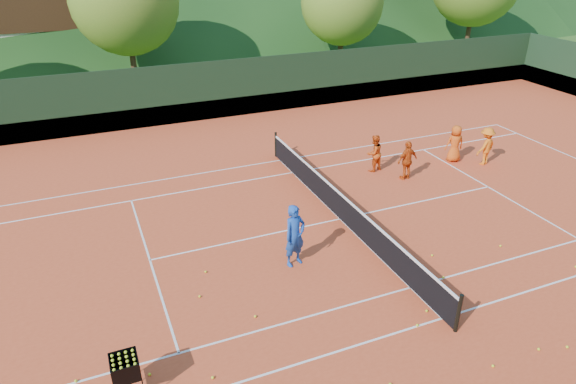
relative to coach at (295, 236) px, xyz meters
name	(u,v)px	position (x,y,z in m)	size (l,w,h in m)	color
ground	(340,219)	(2.48, 1.82, -0.98)	(400.00, 400.00, 0.00)	#2F531A
clay_court	(340,219)	(2.48, 1.82, -0.97)	(40.00, 24.00, 0.02)	#C84220
coach	(295,236)	(0.00, 0.00, 0.00)	(0.70, 0.46, 1.91)	#1A49AA
student_a	(374,153)	(5.60, 4.86, -0.19)	(0.74, 0.58, 1.53)	#D84D13
student_b	(407,160)	(6.38, 3.68, -0.17)	(0.92, 0.38, 1.57)	#D04C12
student_c	(455,144)	(9.25, 4.40, -0.17)	(0.77, 0.50, 1.58)	#E35614
student_d	(486,146)	(10.23, 3.65, -0.16)	(1.03, 0.59, 1.60)	orange
tennis_ball_1	(443,277)	(3.58, -2.29, -0.92)	(0.07, 0.07, 0.07)	#DCF028
tennis_ball_2	(493,366)	(2.50, -5.44, -0.92)	(0.07, 0.07, 0.07)	#DCF028
tennis_ball_3	(417,325)	(1.72, -3.67, -0.92)	(0.07, 0.07, 0.07)	#DCF028
tennis_ball_4	(206,272)	(-2.54, 0.56, -0.92)	(0.07, 0.07, 0.07)	#DCF028
tennis_ball_7	(539,349)	(3.85, -5.44, -0.92)	(0.07, 0.07, 0.07)	#DCF028
tennis_ball_10	(150,374)	(-4.65, -2.71, -0.92)	(0.07, 0.07, 0.07)	#DCF028
tennis_ball_11	(567,347)	(4.52, -5.65, -0.92)	(0.07, 0.07, 0.07)	#DCF028
tennis_ball_12	(576,267)	(7.46, -3.36, -0.92)	(0.07, 0.07, 0.07)	#DCF028
tennis_ball_13	(500,246)	(6.25, -1.65, -0.92)	(0.07, 0.07, 0.07)	#DCF028
tennis_ball_14	(200,296)	(-2.97, -0.47, -0.92)	(0.07, 0.07, 0.07)	#DCF028
tennis_ball_15	(213,378)	(-3.39, -3.34, -0.92)	(0.07, 0.07, 0.07)	#DCF028
tennis_ball_16	(76,381)	(-6.16, -2.28, -0.92)	(0.07, 0.07, 0.07)	#DCF028
tennis_ball_17	(390,384)	(0.08, -4.99, -0.92)	(0.07, 0.07, 0.07)	#DCF028
tennis_ball_21	(427,311)	(2.27, -3.30, -0.92)	(0.07, 0.07, 0.07)	#DCF028
tennis_ball_24	(255,316)	(-1.87, -1.80, -0.92)	(0.07, 0.07, 0.07)	#DCF028
tennis_ball_25	(432,255)	(3.97, -1.26, -0.92)	(0.07, 0.07, 0.07)	#DCF028
court_lines	(340,219)	(2.48, 1.82, -0.95)	(23.83, 11.03, 0.00)	white
tennis_net	(341,206)	(2.48, 1.82, -0.46)	(0.10, 12.07, 1.10)	black
perimeter_fence	(342,186)	(2.48, 1.82, 0.29)	(40.40, 24.24, 3.00)	black
ball_hopper	(125,368)	(-5.12, -3.06, -0.21)	(0.57, 0.57, 1.00)	black
tree_b	(125,0)	(-1.52, 21.82, 4.22)	(6.40, 6.40, 8.40)	#41291A
tree_c	(342,3)	(12.48, 20.82, 3.57)	(5.60, 5.60, 7.35)	#3D2818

